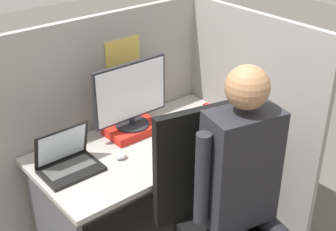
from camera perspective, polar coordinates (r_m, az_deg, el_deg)
cubicle_panel_back at (r=2.99m, az=-6.82°, el=-0.66°), size 1.81×0.05×1.40m
cubicle_panel_right at (r=3.09m, az=8.26°, el=0.20°), size 0.04×1.31×1.40m
desk at (r=2.83m, az=-2.55°, el=-6.57°), size 1.31×0.68×0.70m
paper_box at (r=2.83m, az=-4.36°, el=-1.63°), size 0.32×0.21×0.05m
monitor at (r=2.73m, az=-4.56°, el=2.53°), size 0.49×0.20×0.40m
laptop at (r=2.54m, az=-12.06°, el=-5.58°), size 0.31×0.23×0.24m
mouse at (r=2.60m, az=-5.72°, el=-4.91°), size 0.06×0.05×0.04m
stapler at (r=3.05m, az=5.29°, el=0.64°), size 0.04×0.12×0.06m
carrot_toy at (r=2.63m, az=1.38°, el=-4.32°), size 0.04×0.13×0.04m
office_chair at (r=2.46m, az=5.92°, el=-11.71°), size 0.55×0.61×1.11m
person at (r=2.25m, az=9.97°, el=-8.50°), size 0.47×0.51×1.40m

